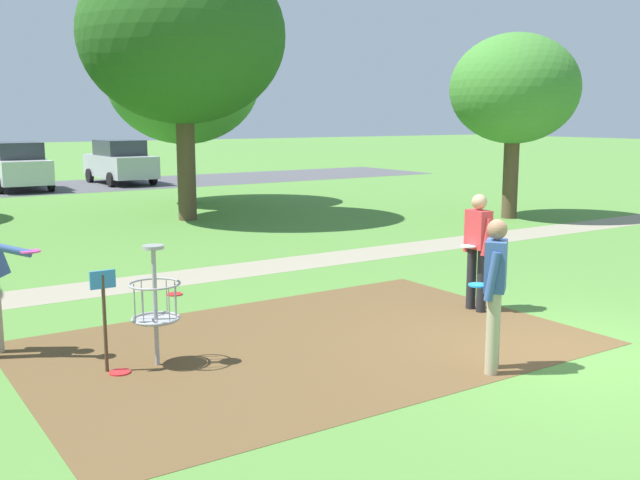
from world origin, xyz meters
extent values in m
plane|color=#518438|center=(0.00, 0.00, 0.00)|extent=(160.00, 160.00, 0.00)
cube|color=brown|center=(-2.33, 2.04, 0.00)|extent=(6.77, 4.45, 0.01)
cylinder|color=#9E9EA3|center=(-4.19, 2.34, 0.68)|extent=(0.05, 0.05, 1.35)
cylinder|color=#9E9EA3|center=(-4.19, 2.34, 1.37)|extent=(0.24, 0.24, 0.04)
torus|color=#9E9EA3|center=(-4.19, 2.34, 0.95)|extent=(0.58, 0.58, 0.02)
torus|color=#9E9EA3|center=(-4.19, 2.34, 0.55)|extent=(0.55, 0.55, 0.03)
cylinder|color=#9E9EA3|center=(-4.19, 2.34, 0.53)|extent=(0.48, 0.48, 0.02)
cylinder|color=gray|center=(-3.95, 2.34, 0.75)|extent=(0.01, 0.01, 0.40)
cylinder|color=gray|center=(-4.00, 2.48, 0.75)|extent=(0.01, 0.01, 0.40)
cylinder|color=gray|center=(-4.12, 2.56, 0.75)|extent=(0.01, 0.01, 0.40)
cylinder|color=gray|center=(-4.27, 2.56, 0.75)|extent=(0.01, 0.01, 0.40)
cylinder|color=gray|center=(-4.38, 2.48, 0.75)|extent=(0.01, 0.01, 0.40)
cylinder|color=gray|center=(-4.43, 2.34, 0.75)|extent=(0.01, 0.01, 0.40)
cylinder|color=gray|center=(-4.38, 2.20, 0.75)|extent=(0.01, 0.01, 0.40)
cylinder|color=gray|center=(-4.27, 2.11, 0.75)|extent=(0.01, 0.01, 0.40)
cylinder|color=gray|center=(-4.12, 2.11, 0.75)|extent=(0.01, 0.01, 0.40)
cylinder|color=gray|center=(-4.00, 2.20, 0.75)|extent=(0.01, 0.01, 0.40)
cylinder|color=#4C3823|center=(-4.74, 2.44, 0.55)|extent=(0.04, 0.04, 1.10)
cube|color=#3384C6|center=(-4.74, 2.44, 1.05)|extent=(0.28, 0.03, 0.20)
cylinder|color=#232328|center=(0.58, 1.94, 0.46)|extent=(0.14, 0.14, 0.92)
cylinder|color=#232328|center=(0.59, 2.16, 0.46)|extent=(0.14, 0.14, 0.92)
cube|color=#D1383D|center=(0.59, 2.05, 1.20)|extent=(0.24, 0.37, 0.56)
sphere|color=tan|center=(0.59, 2.05, 1.60)|extent=(0.22, 0.22, 0.22)
cylinder|color=#D1383D|center=(0.56, 1.87, 1.12)|extent=(0.17, 0.10, 0.55)
cylinder|color=#D1383D|center=(0.58, 2.24, 1.12)|extent=(0.17, 0.10, 0.55)
cylinder|color=white|center=(0.41, 2.06, 0.97)|extent=(0.22, 0.22, 0.02)
cylinder|color=#385693|center=(-5.52, 3.44, 1.32)|extent=(0.54, 0.40, 0.21)
cylinder|color=#E53D99|center=(-5.29, 3.29, 1.29)|extent=(0.22, 0.22, 0.02)
cylinder|color=tan|center=(-1.24, 0.01, 0.46)|extent=(0.14, 0.14, 0.92)
cylinder|color=tan|center=(-1.07, 0.15, 0.46)|extent=(0.14, 0.14, 0.92)
cube|color=#385693|center=(-1.16, 0.08, 1.20)|extent=(0.42, 0.40, 0.56)
sphere|color=#9E7051|center=(-1.16, 0.08, 1.60)|extent=(0.22, 0.22, 0.22)
cylinder|color=#385693|center=(-1.32, -0.02, 1.12)|extent=(0.17, 0.18, 0.55)
cylinder|color=#385693|center=(-1.02, 0.22, 1.12)|extent=(0.17, 0.18, 0.55)
cylinder|color=#1E93DB|center=(-1.27, 0.22, 0.97)|extent=(0.22, 0.22, 0.02)
cylinder|color=red|center=(-2.73, 5.39, 0.01)|extent=(0.25, 0.25, 0.02)
cylinder|color=red|center=(-4.64, 2.30, 0.01)|extent=(0.24, 0.24, 0.02)
cylinder|color=brown|center=(8.61, 8.68, 1.12)|extent=(0.42, 0.42, 2.24)
ellipsoid|color=#428433|center=(8.61, 8.68, 3.56)|extent=(3.51, 3.51, 2.98)
cylinder|color=#4C3823|center=(2.55, 17.07, 1.08)|extent=(0.48, 0.48, 2.17)
ellipsoid|color=#4C8E3D|center=(2.55, 17.07, 4.01)|extent=(4.91, 4.91, 4.17)
cylinder|color=brown|center=(0.95, 13.32, 1.44)|extent=(0.50, 0.50, 2.88)
ellipsoid|color=#285B1E|center=(0.95, 13.32, 4.93)|extent=(5.47, 5.47, 4.65)
cube|color=#4C4C51|center=(0.00, 25.06, 0.00)|extent=(36.00, 6.00, 0.01)
cube|color=silver|center=(-1.09, 24.77, 0.75)|extent=(1.96, 4.27, 0.90)
cube|color=#2D333D|center=(-1.09, 24.77, 1.52)|extent=(1.67, 2.24, 0.64)
cylinder|color=black|center=(-0.13, 26.04, 0.30)|extent=(0.20, 0.61, 0.60)
cylinder|color=black|center=(-2.04, 23.50, 0.30)|extent=(0.20, 0.61, 0.60)
cylinder|color=black|center=(-0.24, 23.43, 0.30)|extent=(0.20, 0.61, 0.60)
cube|color=#B2B7BC|center=(3.07, 25.23, 0.75)|extent=(1.94, 4.26, 0.90)
cube|color=#2D333D|center=(3.07, 25.23, 1.52)|extent=(1.66, 2.24, 0.64)
cylinder|color=black|center=(2.12, 26.50, 0.30)|extent=(0.20, 0.61, 0.60)
cylinder|color=black|center=(3.92, 26.57, 0.30)|extent=(0.20, 0.61, 0.60)
cylinder|color=black|center=(2.21, 23.90, 0.30)|extent=(0.20, 0.61, 0.60)
cylinder|color=black|center=(4.01, 23.96, 0.30)|extent=(0.20, 0.61, 0.60)
cube|color=gray|center=(0.00, 6.50, 0.00)|extent=(40.00, 1.21, 0.00)
camera|label=1|loc=(-7.08, -5.38, 2.80)|focal=41.20mm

